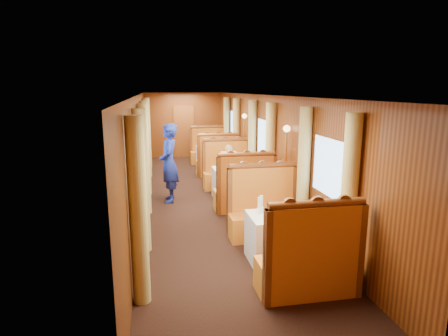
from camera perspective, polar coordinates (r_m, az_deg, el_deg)
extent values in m
cube|color=brown|center=(14.81, -6.11, 5.55)|extent=(0.80, 0.04, 2.00)
cube|color=white|center=(5.99, 8.90, -10.44)|extent=(1.05, 0.72, 0.75)
cube|color=#BC4514|center=(5.25, 12.41, -15.76)|extent=(1.30, 0.55, 0.45)
cube|color=#BC4514|center=(4.81, 13.75, -10.28)|extent=(1.30, 0.12, 0.80)
cylinder|color=brown|center=(4.67, 14.02, -5.27)|extent=(1.23, 0.10, 0.10)
cube|color=#BC4514|center=(6.88, 6.21, -8.67)|extent=(1.30, 0.55, 0.45)
cube|color=#BC4514|center=(6.88, 5.82, -3.18)|extent=(1.30, 0.12, 0.80)
cylinder|color=brown|center=(6.78, 5.89, 0.41)|extent=(1.23, 0.10, 0.10)
cube|color=white|center=(9.19, 1.67, -2.30)|extent=(1.05, 0.72, 0.75)
cube|color=#BC4514|center=(8.34, 3.05, -4.89)|extent=(1.30, 0.55, 0.45)
cube|color=#BC4514|center=(7.98, 3.46, -1.03)|extent=(1.30, 0.12, 0.80)
cylinder|color=brown|center=(7.89, 3.50, 2.09)|extent=(1.23, 0.10, 0.10)
cube|color=#BC4514|center=(10.13, 0.52, -1.82)|extent=(1.30, 0.55, 0.45)
cube|color=#BC4514|center=(10.21, 0.30, 1.87)|extent=(1.30, 0.12, 0.80)
cylinder|color=brown|center=(10.14, 0.30, 4.32)|extent=(1.23, 0.10, 0.10)
cube|color=white|center=(12.56, -1.72, 1.58)|extent=(1.05, 0.72, 0.75)
cube|color=#BC4514|center=(11.67, -0.99, 0.02)|extent=(1.30, 0.55, 0.45)
cube|color=#BC4514|center=(11.34, -0.82, 2.89)|extent=(1.30, 0.12, 0.80)
cylinder|color=brown|center=(11.28, -0.83, 5.10)|extent=(1.23, 0.10, 0.10)
cube|color=#BC4514|center=(13.51, -2.34, 1.67)|extent=(1.30, 0.55, 0.45)
cube|color=#BC4514|center=(13.62, -2.49, 4.41)|extent=(1.30, 0.12, 0.80)
cylinder|color=brown|center=(13.57, -2.51, 6.26)|extent=(1.23, 0.10, 0.10)
cube|color=silver|center=(5.75, 8.35, -7.29)|extent=(0.38, 0.31, 0.01)
cylinder|color=white|center=(5.86, 12.29, -7.08)|extent=(0.21, 0.21, 0.01)
cylinder|color=white|center=(5.84, 5.38, -6.56)|extent=(0.08, 0.08, 0.08)
cylinder|color=white|center=(5.80, 5.41, -5.32)|extent=(0.05, 0.05, 0.18)
cylinder|color=white|center=(5.93, 5.68, -6.28)|extent=(0.08, 0.08, 0.08)
cylinder|color=white|center=(5.89, 5.70, -5.06)|extent=(0.05, 0.05, 0.18)
cylinder|color=silver|center=(9.10, 1.46, 0.42)|extent=(0.06, 0.06, 0.14)
cylinder|color=silver|center=(12.45, -1.70, 3.57)|extent=(0.06, 0.06, 0.14)
cylinder|color=#CFBA6A|center=(4.67, -12.95, -6.69)|extent=(0.22, 0.22, 2.35)
cylinder|color=#CFBA6A|center=(6.17, -12.43, -2.09)|extent=(0.22, 0.22, 2.35)
cylinder|color=#CFBA6A|center=(5.30, 18.46, -4.74)|extent=(0.22, 0.22, 2.35)
cylinder|color=#CFBA6A|center=(6.66, 12.02, -1.02)|extent=(0.22, 0.22, 2.35)
cylinder|color=#CFBA6A|center=(8.06, -12.05, 1.22)|extent=(0.22, 0.22, 2.35)
cylinder|color=#CFBA6A|center=(9.60, -11.86, 2.93)|extent=(0.22, 0.22, 2.35)
cylinder|color=#CFBA6A|center=(8.45, 7.01, 1.88)|extent=(0.22, 0.22, 2.35)
cylinder|color=#CFBA6A|center=(9.93, 4.30, 3.44)|extent=(0.22, 0.22, 2.35)
cylinder|color=#CFBA6A|center=(11.52, -11.69, 4.42)|extent=(0.22, 0.22, 2.35)
cylinder|color=#CFBA6A|center=(13.07, -11.59, 5.30)|extent=(0.22, 0.22, 2.35)
cylinder|color=#CFBA6A|center=(11.79, 1.88, 4.83)|extent=(0.22, 0.22, 2.35)
cylinder|color=#CFBA6A|center=(13.31, 0.43, 5.66)|extent=(0.22, 0.22, 2.35)
cylinder|color=#BF8C3F|center=(7.17, -12.29, -2.17)|extent=(0.04, 0.04, 1.85)
sphere|color=#FFD18C|center=(7.00, -12.63, 5.43)|extent=(0.14, 0.14, 0.14)
cylinder|color=#BF8C3F|center=(7.60, 9.29, -1.24)|extent=(0.04, 0.04, 1.85)
sphere|color=#FFD18C|center=(7.45, 9.54, 5.93)|extent=(0.14, 0.14, 0.14)
cylinder|color=#BF8C3F|center=(10.60, -11.82, 2.40)|extent=(0.04, 0.04, 1.85)
sphere|color=#FFD18C|center=(10.48, -12.04, 7.55)|extent=(0.14, 0.14, 0.14)
cylinder|color=#BF8C3F|center=(10.90, 3.08, 2.90)|extent=(0.04, 0.04, 1.85)
sphere|color=#FFD18C|center=(10.79, 3.13, 7.91)|extent=(0.14, 0.14, 0.14)
imported|color=navy|center=(8.88, -8.38, 0.74)|extent=(0.46, 0.69, 1.86)
cube|color=beige|center=(9.85, 0.73, 0.90)|extent=(0.40, 0.24, 0.55)
sphere|color=tan|center=(9.78, 0.74, 2.97)|extent=(0.20, 0.20, 0.20)
cube|color=beige|center=(9.73, 0.92, -0.62)|extent=(0.36, 0.30, 0.14)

